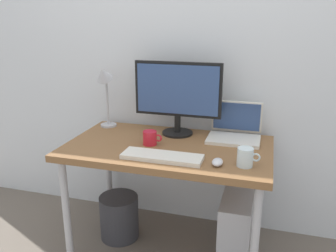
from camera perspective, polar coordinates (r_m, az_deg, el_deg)
ground_plane at (r=2.44m, az=0.00°, el=-18.95°), size 6.00×6.00×0.00m
back_wall at (r=2.37m, az=2.87°, el=13.78°), size 4.40×0.04×2.60m
desk at (r=2.13m, az=0.00°, el=-4.81°), size 1.22×0.70×0.71m
monitor at (r=2.23m, az=1.69°, el=5.27°), size 0.56×0.20×0.47m
laptop at (r=2.24m, az=10.80°, el=-0.58°), size 0.32×0.26×0.23m
desk_lamp at (r=2.40m, az=-10.32°, el=6.84°), size 0.11×0.16×0.44m
keyboard at (r=1.90m, az=-0.96°, el=-5.01°), size 0.44×0.14×0.02m
mouse at (r=1.84m, az=8.04°, el=-5.83°), size 0.06×0.09×0.03m
coffee_mug at (r=2.10m, az=-2.93°, el=-1.94°), size 0.12×0.08×0.08m
glass_cup at (r=1.84m, az=12.48°, el=-4.97°), size 0.12×0.08×0.10m
computer_tower at (r=2.26m, az=10.90°, el=-16.21°), size 0.18×0.36×0.42m
wastebasket at (r=2.48m, az=-7.93°, el=-14.41°), size 0.26×0.26×0.30m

